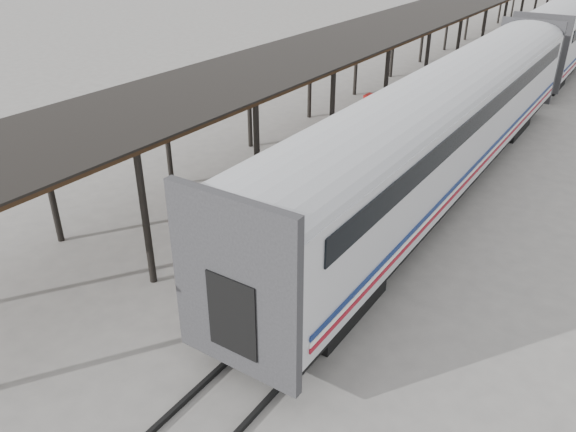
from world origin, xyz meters
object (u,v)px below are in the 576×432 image
(porter, at_px, (228,250))
(pedestrian, at_px, (384,113))
(luggage_tug, at_px, (370,112))
(baggage_cart, at_px, (245,274))

(porter, bearing_deg, pedestrian, 5.79)
(luggage_tug, bearing_deg, baggage_cart, -76.61)
(baggage_cart, relative_size, porter, 1.51)
(baggage_cart, distance_m, luggage_tug, 15.08)
(luggage_tug, relative_size, porter, 0.90)
(baggage_cart, bearing_deg, porter, -106.16)
(baggage_cart, distance_m, porter, 1.27)
(luggage_tug, height_order, pedestrian, pedestrian)
(baggage_cart, bearing_deg, luggage_tug, 87.36)
(baggage_cart, xyz_separation_m, luggage_tug, (-3.53, 14.66, -0.01))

